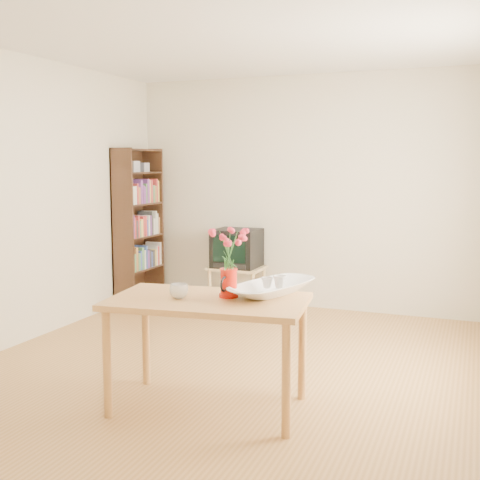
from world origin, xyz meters
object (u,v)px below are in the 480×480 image
at_px(table, 208,312).
at_px(bowl, 273,260).
at_px(pitcher, 229,284).
at_px(mug, 179,291).
at_px(television, 237,247).

xyz_separation_m(table, bowl, (0.35, 0.28, 0.33)).
bearing_deg(pitcher, bowl, 40.38).
xyz_separation_m(mug, television, (-0.72, 2.82, -0.12)).
distance_m(pitcher, television, 2.85).
relative_size(mug, bowl, 0.24).
xyz_separation_m(table, mug, (-0.18, -0.06, 0.14)).
relative_size(table, mug, 11.19).
distance_m(table, mug, 0.24).
bearing_deg(bowl, table, -141.19).
height_order(table, bowl, bowl).
height_order(mug, bowl, bowl).
bearing_deg(television, table, -71.74).
relative_size(pitcher, mug, 1.68).
bearing_deg(table, mug, -167.15).
bearing_deg(bowl, mug, -146.78).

